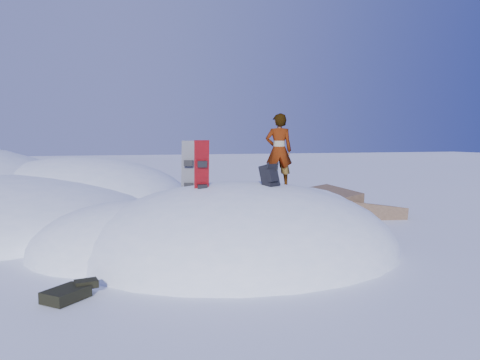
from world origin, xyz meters
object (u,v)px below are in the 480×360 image
object	(u,v)px
snowboard_red	(202,179)
backpack	(270,176)
snowboard_dark	(188,177)
person	(279,150)

from	to	relation	value
snowboard_red	backpack	distance (m)	1.42
snowboard_red	snowboard_dark	bearing A→B (deg)	107.60
backpack	person	size ratio (longest dim) A/B	0.34
snowboard_dark	backpack	distance (m)	1.80
snowboard_red	backpack	bearing A→B (deg)	-0.26
snowboard_red	snowboard_dark	distance (m)	0.76
snowboard_dark	person	world-z (taller)	person
snowboard_red	person	distance (m)	1.90
snowboard_dark	snowboard_red	bearing A→B (deg)	-56.98
snowboard_red	person	size ratio (longest dim) A/B	1.00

